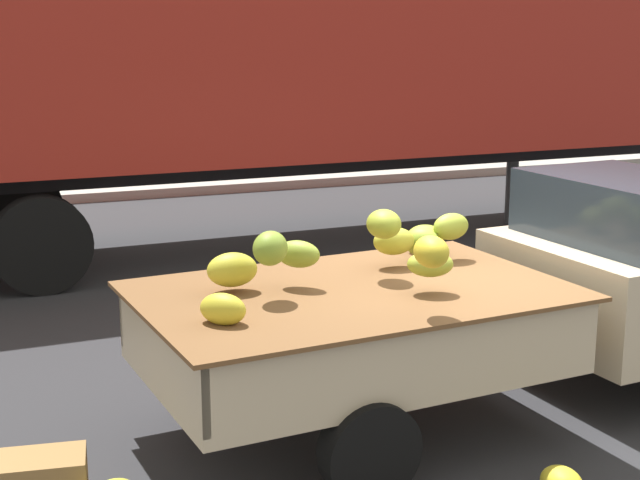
{
  "coord_description": "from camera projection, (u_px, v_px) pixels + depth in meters",
  "views": [
    {
      "loc": [
        -3.67,
        -5.77,
        2.83
      ],
      "look_at": [
        -1.22,
        0.35,
        1.33
      ],
      "focal_mm": 52.14,
      "sensor_mm": 36.0,
      "label": 1
    }
  ],
  "objects": [
    {
      "name": "produce_crate",
      "position": [
        43.0,
        480.0,
        5.64
      ],
      "size": [
        0.57,
        0.44,
        0.31
      ],
      "primitive_type": "cube",
      "rotation": [
        0.0,
        0.0,
        -0.15
      ],
      "color": "olive",
      "rests_on": "ground"
    },
    {
      "name": "semi_trailer",
      "position": [
        301.0,
        52.0,
        12.08
      ],
      "size": [
        12.05,
        2.83,
        3.95
      ],
      "rotation": [
        0.0,
        0.0,
        0.02
      ],
      "color": "maroon",
      "rests_on": "ground"
    },
    {
      "name": "curb_strip",
      "position": [
        177.0,
        188.0,
        16.41
      ],
      "size": [
        80.0,
        0.8,
        0.16
      ],
      "primitive_type": "cube",
      "color": "gray",
      "rests_on": "ground"
    },
    {
      "name": "ground",
      "position": [
        483.0,
        404.0,
        7.18
      ],
      "size": [
        220.0,
        220.0,
        0.0
      ],
      "primitive_type": "plane",
      "color": "#28282B"
    },
    {
      "name": "pickup_truck",
      "position": [
        583.0,
        282.0,
        7.31
      ],
      "size": [
        5.29,
        2.24,
        1.7
      ],
      "rotation": [
        0.0,
        0.0,
        0.08
      ],
      "color": "#CCB793",
      "rests_on": "ground"
    }
  ]
}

